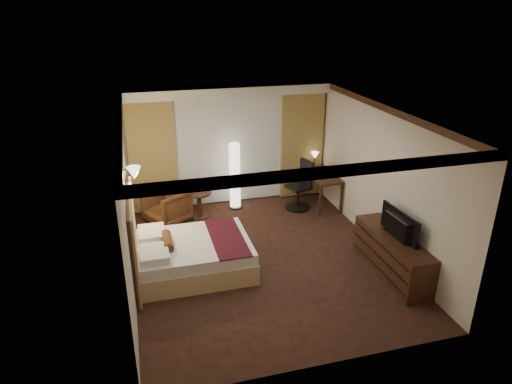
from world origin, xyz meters
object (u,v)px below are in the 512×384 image
object	(u,v)px
bed	(194,256)
armchair	(167,205)
desk	(321,190)
television	(395,222)
side_table	(199,205)
dresser	(392,255)
office_chair	(298,185)
floor_lamp	(235,176)

from	to	relation	value
bed	armchair	bearing A→B (deg)	98.01
desk	television	world-z (taller)	television
side_table	television	xyz separation A→B (m)	(2.79, -3.06, 0.69)
bed	dresser	bearing A→B (deg)	-16.94
dresser	bed	bearing A→B (deg)	163.06
bed	side_table	bearing A→B (deg)	78.90
office_chair	dresser	world-z (taller)	office_chair
bed	side_table	size ratio (longest dim) A/B	3.25
floor_lamp	television	xyz separation A→B (m)	(1.94, -3.36, 0.23)
side_table	television	world-z (taller)	television
office_chair	desk	bearing A→B (deg)	-11.06
armchair	side_table	bearing A→B (deg)	61.17
floor_lamp	dresser	size ratio (longest dim) A/B	0.84
armchair	floor_lamp	xyz separation A→B (m)	(1.55, 0.33, 0.37)
side_table	desk	world-z (taller)	desk
office_chair	bed	bearing A→B (deg)	-159.35
side_table	television	size ratio (longest dim) A/B	0.60
armchair	television	distance (m)	4.66
desk	office_chair	bearing A→B (deg)	-174.99
dresser	television	distance (m)	0.64
armchair	side_table	xyz separation A→B (m)	(0.70, 0.04, -0.10)
floor_lamp	dresser	bearing A→B (deg)	-59.65
bed	desk	world-z (taller)	desk
desk	dresser	world-z (taller)	desk
floor_lamp	television	size ratio (longest dim) A/B	1.56
bed	desk	bearing A→B (deg)	32.13
armchair	desk	size ratio (longest dim) A/B	0.66
desk	office_chair	xyz separation A→B (m)	(-0.57, -0.05, 0.19)
office_chair	dresser	xyz separation A→B (m)	(0.62, -2.93, -0.21)
armchair	desk	xyz separation A→B (m)	(3.47, -0.05, -0.02)
television	side_table	bearing A→B (deg)	39.16
desk	office_chair	distance (m)	0.60
armchair	side_table	world-z (taller)	armchair
bed	office_chair	world-z (taller)	office_chair
floor_lamp	bed	bearing A→B (deg)	-118.04
television	bed	bearing A→B (deg)	69.72
floor_lamp	television	world-z (taller)	floor_lamp
desk	office_chair	size ratio (longest dim) A/B	1.07
armchair	desk	distance (m)	3.47
armchair	television	bearing A→B (deg)	17.32
armchair	bed	bearing A→B (deg)	-23.70
dresser	armchair	bearing A→B (deg)	139.27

